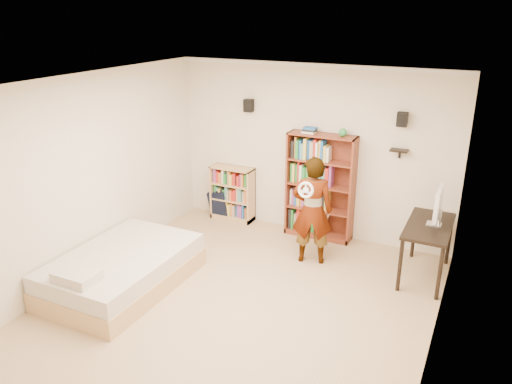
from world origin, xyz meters
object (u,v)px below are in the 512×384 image
Objects in this scene: computer_desk at (426,251)px; person at (312,211)px; tall_bookshelf at (320,187)px; low_bookshelf at (232,193)px; daybed at (122,266)px.

person is (-1.55, -0.25, 0.40)m from computer_desk.
tall_bookshelf reaches higher than low_bookshelf.
person is (1.97, 1.75, 0.49)m from daybed.
low_bookshelf is 1.97m from person.
computer_desk is (3.30, -0.61, -0.08)m from low_bookshelf.
daybed is 1.28× the size of person.
daybed is at bearing 24.37° from person.
tall_bookshelf is at bearing 161.05° from computer_desk.
daybed is (-1.79, -2.59, -0.54)m from tall_bookshelf.
person is at bearing 41.50° from daybed.
tall_bookshelf is 1.48× the size of computer_desk.
computer_desk is 0.72× the size of person.
low_bookshelf is at bearing 85.06° from daybed.
computer_desk is 4.05m from daybed.
tall_bookshelf is at bearing 55.31° from daybed.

